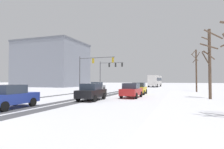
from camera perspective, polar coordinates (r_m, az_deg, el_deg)
The scene contains 15 objects.
wheel_track_left_lane at distance 24.97m, azimuth -16.77°, elevation -6.12°, with size 0.92×34.97×0.01m, color #4C4C51.
wheel_track_right_lane at distance 22.51m, azimuth -6.90°, elevation -6.67°, with size 0.95×34.97×0.01m, color #4C4C51.
wheel_track_center at distance 21.93m, azimuth -3.60°, elevation -6.81°, with size 1.17×34.97×0.01m, color #4C4C51.
sidewalk_kerb_right at distance 18.63m, azimuth 21.21°, elevation -7.41°, with size 4.00×34.97×0.12m, color white.
traffic_signal_near_left at distance 35.46m, azimuth -6.15°, elevation 2.71°, with size 7.27×0.58×6.50m.
traffic_signal_far_left at distance 44.94m, azimuth -0.82°, elevation 1.86°, with size 5.83×0.50×6.50m.
car_grey_lead at distance 34.68m, azimuth -4.50°, elevation -3.61°, with size 1.89×4.13×1.62m.
car_yellow_cab_second at distance 26.68m, azimuth 8.14°, elevation -4.15°, with size 1.96×4.17×1.62m.
car_red_third at distance 21.25m, azimuth 5.86°, elevation -4.77°, with size 1.87×4.12×1.62m.
car_black_fourth at distance 18.45m, azimuth -6.18°, elevation -5.22°, with size 1.98×4.18×1.62m.
car_blue_fifth at distance 14.86m, azimuth -28.40°, elevation -5.85°, with size 1.99×4.18×1.62m.
bus_oncoming at distance 58.31m, azimuth 12.84°, elevation -1.68°, with size 2.99×11.09×3.38m.
bare_tree_sidewalk_mid at distance 21.97m, azimuth 27.29°, elevation 3.77°, with size 2.14×1.43×7.26m.
bare_tree_sidewalk_far at distance 34.33m, azimuth 24.01°, elevation 1.44°, with size 1.39×1.53×7.21m.
office_building_far_left_block at distance 63.57m, azimuth -17.48°, elevation 2.87°, with size 19.35×16.28×13.98m.
Camera 1 is at (9.31, -4.22, 1.92)m, focal length 30.38 mm.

